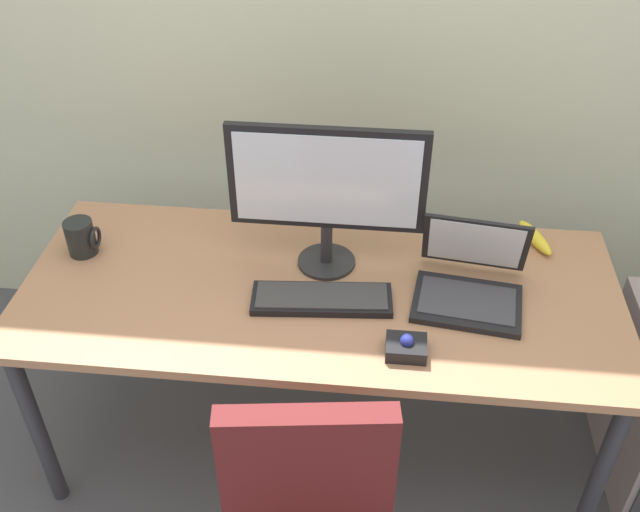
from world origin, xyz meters
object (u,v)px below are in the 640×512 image
Objects in this scene: coffee_mug at (82,237)px; banana at (535,237)px; trackball_mouse at (406,347)px; monitor_main at (327,187)px; keyboard at (322,299)px; laptop at (470,281)px.

banana is at bearing 7.96° from coffee_mug.
monitor_main is at bearing 124.43° from trackball_mouse.
monitor_main is at bearing -164.82° from banana.
coffee_mug is at bearing 168.24° from keyboard.
laptop reaches higher than banana.
coffee_mug is (-0.77, -0.02, -0.22)m from monitor_main.
banana is at bearing 50.99° from laptop.
coffee_mug is (-1.21, 0.08, 0.01)m from laptop.
keyboard is 1.21× the size of laptop.
laptop is 0.32m from trackball_mouse.
keyboard is 0.75m from banana.
trackball_mouse is 1.08m from coffee_mug.
monitor_main is 0.50m from laptop.
banana is at bearing 28.87° from keyboard.
laptop is 1.82× the size of banana.
trackball_mouse is (0.25, -0.37, -0.26)m from monitor_main.
keyboard is at bearing -88.70° from monitor_main.
trackball_mouse is 0.95× the size of coffee_mug.
monitor_main is 5.25× the size of trackball_mouse.
monitor_main is 0.73m from banana.
monitor_main is at bearing 166.46° from laptop.
keyboard is 0.44m from laptop.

